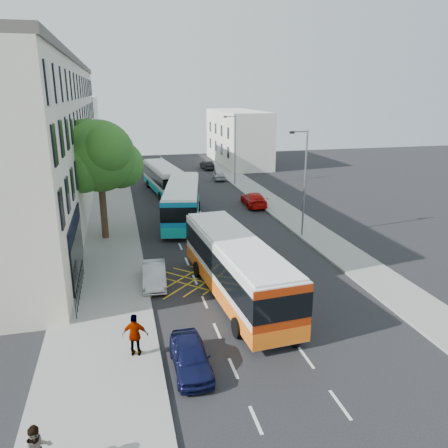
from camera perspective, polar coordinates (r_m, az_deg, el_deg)
ground at (r=22.05m, az=7.42°, el=-12.67°), size 120.00×120.00×0.00m
pavement_left at (r=34.54m, az=-15.18°, el=-1.81°), size 5.00×70.00×0.15m
pavement_right at (r=37.51m, az=9.99°, el=0.03°), size 3.00×70.00×0.15m
terrace_main at (r=43.01m, az=-23.13°, el=10.20°), size 8.30×45.00×13.50m
terrace_far at (r=73.33m, az=-19.40°, el=11.49°), size 8.00×20.00×10.00m
building_right at (r=68.60m, az=1.77°, el=11.27°), size 6.00×18.00×8.00m
street_tree at (r=33.09m, az=-16.03°, el=8.42°), size 6.30×5.70×8.80m
lamp_near at (r=33.25m, az=10.37°, el=5.91°), size 1.45×0.15×8.00m
lamp_far at (r=51.93m, az=1.35°, el=10.10°), size 1.45×0.15×8.00m
railings at (r=25.34m, az=-18.33°, el=-7.51°), size 0.08×5.60×1.14m
bus_near at (r=23.68m, az=1.60°, el=-5.65°), size 3.62×11.94×3.31m
bus_mid at (r=37.70m, az=-5.46°, el=2.91°), size 4.92×11.97×3.28m
bus_far at (r=48.98m, az=-7.90°, el=5.94°), size 3.71×10.97×3.02m
motorbike at (r=20.31m, az=8.01°, el=-12.62°), size 0.81×2.06×1.88m
parked_car_blue at (r=18.41m, az=-4.39°, el=-16.86°), size 1.46×3.62×1.23m
parked_car_silver at (r=25.87m, az=-9.10°, el=-6.55°), size 1.55×3.82×1.23m
red_hatchback at (r=42.90m, az=3.92°, el=3.23°), size 2.16×4.75×1.35m
distant_car_grey at (r=57.17m, az=-8.90°, el=6.62°), size 2.57×5.41×1.49m
distant_car_silver at (r=55.69m, az=-0.62°, el=6.39°), size 1.76×3.63×1.19m
distant_car_dark at (r=63.49m, az=-2.24°, el=7.70°), size 1.52×3.71×1.19m
pedestrian_far at (r=19.18m, az=-11.52°, el=-14.02°), size 1.18×0.71×1.88m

